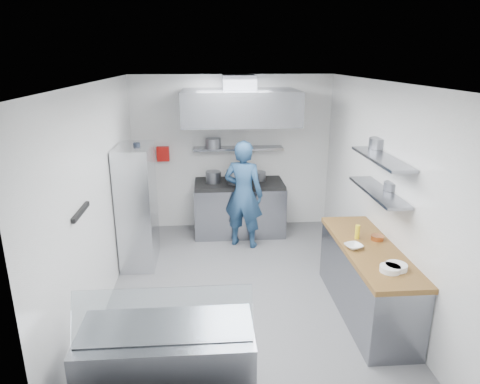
{
  "coord_description": "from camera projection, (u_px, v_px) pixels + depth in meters",
  "views": [
    {
      "loc": [
        -0.44,
        -5.18,
        3.08
      ],
      "look_at": [
        0.0,
        0.6,
        1.25
      ],
      "focal_mm": 32.0,
      "sensor_mm": 36.0,
      "label": 1
    }
  ],
  "objects": [
    {
      "name": "floor",
      "position": [
        243.0,
        291.0,
        5.89
      ],
      "size": [
        5.0,
        5.0,
        0.0
      ],
      "primitive_type": "plane",
      "color": "#5C5C5F",
      "rests_on": "ground"
    },
    {
      "name": "ceiling",
      "position": [
        244.0,
        82.0,
        5.04
      ],
      "size": [
        5.0,
        5.0,
        0.0
      ],
      "primitive_type": "plane",
      "rotation": [
        3.14,
        0.0,
        0.0
      ],
      "color": "silver",
      "rests_on": "wall_back"
    },
    {
      "name": "wall_back",
      "position": [
        232.0,
        153.0,
        7.84
      ],
      "size": [
        3.6,
        2.8,
        0.02
      ],
      "primitive_type": "cube",
      "rotation": [
        1.57,
        0.0,
        0.0
      ],
      "color": "white",
      "rests_on": "floor"
    },
    {
      "name": "wall_front",
      "position": [
        273.0,
        301.0,
        3.09
      ],
      "size": [
        3.6,
        2.8,
        0.02
      ],
      "primitive_type": "cube",
      "rotation": [
        -1.57,
        0.0,
        0.0
      ],
      "color": "white",
      "rests_on": "floor"
    },
    {
      "name": "wall_left",
      "position": [
        100.0,
        198.0,
        5.33
      ],
      "size": [
        2.8,
        5.0,
        0.02
      ],
      "primitive_type": "cube",
      "rotation": [
        1.57,
        0.0,
        1.57
      ],
      "color": "white",
      "rests_on": "floor"
    },
    {
      "name": "wall_right",
      "position": [
        380.0,
        192.0,
        5.59
      ],
      "size": [
        2.8,
        5.0,
        0.02
      ],
      "primitive_type": "cube",
      "rotation": [
        1.57,
        0.0,
        -1.57
      ],
      "color": "white",
      "rests_on": "floor"
    },
    {
      "name": "gas_range",
      "position": [
        239.0,
        209.0,
        7.75
      ],
      "size": [
        1.6,
        0.8,
        0.9
      ],
      "primitive_type": "cube",
      "color": "gray",
      "rests_on": "floor"
    },
    {
      "name": "cooktop",
      "position": [
        239.0,
        184.0,
        7.61
      ],
      "size": [
        1.57,
        0.78,
        0.06
      ],
      "primitive_type": "cube",
      "color": "black",
      "rests_on": "gas_range"
    },
    {
      "name": "stock_pot_left",
      "position": [
        213.0,
        177.0,
        7.55
      ],
      "size": [
        0.27,
        0.27,
        0.2
      ],
      "primitive_type": "cylinder",
      "color": "slate",
      "rests_on": "cooktop"
    },
    {
      "name": "stock_pot_mid",
      "position": [
        237.0,
        176.0,
        7.52
      ],
      "size": [
        0.36,
        0.36,
        0.24
      ],
      "primitive_type": "cylinder",
      "color": "slate",
      "rests_on": "cooktop"
    },
    {
      "name": "stock_pot_right",
      "position": [
        259.0,
        176.0,
        7.68
      ],
      "size": [
        0.23,
        0.23,
        0.16
      ],
      "primitive_type": "cylinder",
      "color": "slate",
      "rests_on": "cooktop"
    },
    {
      "name": "over_range_shelf",
      "position": [
        238.0,
        148.0,
        7.66
      ],
      "size": [
        1.6,
        0.3,
        0.04
      ],
      "primitive_type": "cube",
      "color": "gray",
      "rests_on": "wall_back"
    },
    {
      "name": "shelf_pot_a",
      "position": [
        213.0,
        143.0,
        7.54
      ],
      "size": [
        0.27,
        0.27,
        0.18
      ],
      "primitive_type": "cylinder",
      "color": "slate",
      "rests_on": "over_range_shelf"
    },
    {
      "name": "extractor_hood",
      "position": [
        240.0,
        107.0,
        7.03
      ],
      "size": [
        1.9,
        1.15,
        0.55
      ],
      "primitive_type": "cube",
      "color": "gray",
      "rests_on": "wall_back"
    },
    {
      "name": "hood_duct",
      "position": [
        239.0,
        82.0,
        7.13
      ],
      "size": [
        0.55,
        0.55,
        0.24
      ],
      "primitive_type": "cube",
      "color": "slate",
      "rests_on": "extractor_hood"
    },
    {
      "name": "red_firebox",
      "position": [
        163.0,
        154.0,
        7.69
      ],
      "size": [
        0.22,
        0.1,
        0.26
      ],
      "primitive_type": "cube",
      "color": "#B8120E",
      "rests_on": "wall_back"
    },
    {
      "name": "chef",
      "position": [
        243.0,
        194.0,
        7.08
      ],
      "size": [
        0.78,
        0.66,
        1.82
      ],
      "primitive_type": "imported",
      "rotation": [
        0.0,
        0.0,
        2.74
      ],
      "color": "navy",
      "rests_on": "floor"
    },
    {
      "name": "wire_rack",
      "position": [
        137.0,
        206.0,
        6.49
      ],
      "size": [
        0.5,
        0.9,
        1.85
      ],
      "primitive_type": "cube",
      "color": "silver",
      "rests_on": "floor"
    },
    {
      "name": "rack_bin_a",
      "position": [
        138.0,
        213.0,
        6.56
      ],
      "size": [
        0.17,
        0.21,
        0.19
      ],
      "primitive_type": "cube",
      "color": "white",
      "rests_on": "wire_rack"
    },
    {
      "name": "rack_bin_b",
      "position": [
        139.0,
        176.0,
        6.68
      ],
      "size": [
        0.16,
        0.2,
        0.18
      ],
      "primitive_type": "cube",
      "color": "yellow",
      "rests_on": "wire_rack"
    },
    {
      "name": "rack_jar",
      "position": [
        137.0,
        149.0,
        6.26
      ],
      "size": [
        0.1,
        0.1,
        0.18
      ],
      "primitive_type": "cylinder",
      "color": "black",
      "rests_on": "wire_rack"
    },
    {
      "name": "knife_strip",
      "position": [
        81.0,
        212.0,
        4.44
      ],
      "size": [
        0.04,
        0.55,
        0.05
      ],
      "primitive_type": "cube",
      "color": "black",
      "rests_on": "wall_left"
    },
    {
      "name": "prep_counter_base",
      "position": [
        366.0,
        282.0,
        5.3
      ],
      "size": [
        0.62,
        2.0,
        0.84
      ],
      "primitive_type": "cube",
      "color": "gray",
      "rests_on": "floor"
    },
    {
      "name": "prep_counter_top",
      "position": [
        370.0,
        249.0,
        5.16
      ],
      "size": [
        0.65,
        2.04,
        0.06
      ],
      "primitive_type": "cube",
      "color": "brown",
      "rests_on": "prep_counter_base"
    },
    {
      "name": "plate_stack_a",
      "position": [
        390.0,
        269.0,
        4.55
      ],
      "size": [
        0.22,
        0.22,
        0.06
      ],
      "primitive_type": "cylinder",
      "color": "white",
      "rests_on": "prep_counter_top"
    },
    {
      "name": "plate_stack_b",
      "position": [
        396.0,
        267.0,
        4.6
      ],
      "size": [
        0.23,
        0.23,
        0.06
      ],
      "primitive_type": "cylinder",
      "color": "white",
      "rests_on": "prep_counter_top"
    },
    {
      "name": "copper_pan",
      "position": [
        377.0,
        238.0,
        5.34
      ],
      "size": [
        0.16,
        0.16,
        0.06
      ],
      "primitive_type": "cylinder",
      "color": "#C16936",
      "rests_on": "prep_counter_top"
    },
    {
      "name": "squeeze_bottle",
      "position": [
        357.0,
        232.0,
        5.36
      ],
      "size": [
        0.06,
        0.06,
        0.18
      ],
      "primitive_type": "cylinder",
      "color": "yellow",
      "rests_on": "prep_counter_top"
    },
    {
      "name": "mixing_bowl",
      "position": [
        354.0,
        246.0,
        5.1
      ],
      "size": [
        0.25,
        0.25,
        0.05
      ],
      "primitive_type": "imported",
      "rotation": [
        0.0,
        0.0,
        0.3
      ],
      "color": "white",
      "rests_on": "prep_counter_top"
    },
    {
      "name": "wall_shelf_lower",
      "position": [
        378.0,
        192.0,
        5.27
      ],
      "size": [
        0.3,
        1.3,
        0.04
      ],
      "primitive_type": "cube",
      "color": "gray",
      "rests_on": "wall_right"
    },
    {
      "name": "wall_shelf_upper",
      "position": [
        381.0,
        158.0,
        5.14
      ],
      "size": [
        0.3,
        1.3,
        0.04
      ],
      "primitive_type": "cube",
      "color": "gray",
      "rests_on": "wall_right"
    },
    {
      "name": "shelf_pot_c",
      "position": [
        393.0,
        186.0,
        5.25
      ],
      "size": [
        0.22,
        0.22,
        0.1
      ],
      "primitive_type": "cylinder",
      "color": "slate",
      "rests_on": "wall_shelf_lower"
    },
    {
      "name": "shelf_pot_d",
      "position": [
        379.0,
        143.0,
        5.58
      ],
      "size": [
        0.26,
        0.26,
        0.14
      ],
      "primitive_type": "cylinder",
      "color": "slate",
      "rests_on": "wall_shelf_upper"
    },
    {
      "name": "display_case",
      "position": [
        169.0,
        370.0,
        3.8
      ],
      "size": [
        1.5,
        0.7,
        0.85
      ],
      "primitive_type": "cube",
      "color": "gray",
      "rests_on": "floor"
    },
    {
      "name": "display_glass",
      "position": [
        163.0,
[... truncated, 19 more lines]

